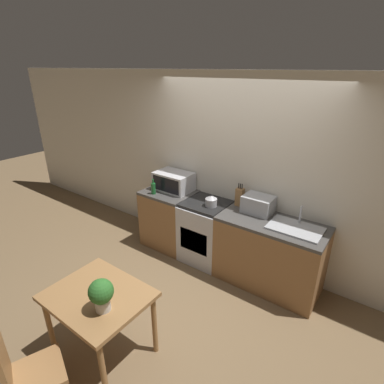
# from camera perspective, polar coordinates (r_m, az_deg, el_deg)

# --- Properties ---
(ground_plane) EXTENTS (16.00, 16.00, 0.00)m
(ground_plane) POSITION_cam_1_polar(r_m,az_deg,el_deg) (3.97, -0.38, -18.82)
(ground_plane) COLOR brown
(wall_back) EXTENTS (10.00, 0.06, 2.60)m
(wall_back) POSITION_cam_1_polar(r_m,az_deg,el_deg) (4.13, 8.71, 3.69)
(wall_back) COLOR silver
(wall_back) RESTS_ON ground_plane
(counter_left_run) EXTENTS (0.74, 0.62, 0.90)m
(counter_left_run) POSITION_cam_1_polar(r_m,az_deg,el_deg) (4.70, -4.29, -4.95)
(counter_left_run) COLOR olive
(counter_left_run) RESTS_ON ground_plane
(counter_right_run) EXTENTS (1.30, 0.62, 0.90)m
(counter_right_run) POSITION_cam_1_polar(r_m,az_deg,el_deg) (3.98, 14.43, -11.29)
(counter_right_run) COLOR olive
(counter_right_run) RESTS_ON ground_plane
(stove_range) EXTENTS (0.61, 0.62, 0.90)m
(stove_range) POSITION_cam_1_polar(r_m,az_deg,el_deg) (4.34, 2.64, -7.46)
(stove_range) COLOR silver
(stove_range) RESTS_ON ground_plane
(kettle) EXTENTS (0.16, 0.16, 0.18)m
(kettle) POSITION_cam_1_polar(r_m,az_deg,el_deg) (4.01, 3.67, -1.67)
(kettle) COLOR #B7B7BC
(kettle) RESTS_ON stove_range
(microwave) EXTENTS (0.55, 0.38, 0.27)m
(microwave) POSITION_cam_1_polar(r_m,az_deg,el_deg) (4.51, -3.51, 2.04)
(microwave) COLOR silver
(microwave) RESTS_ON counter_left_run
(bottle) EXTENTS (0.07, 0.07, 0.23)m
(bottle) POSITION_cam_1_polar(r_m,az_deg,el_deg) (4.41, -7.38, 0.73)
(bottle) COLOR #1E662D
(bottle) RESTS_ON counter_left_run
(knife_block) EXTENTS (0.10, 0.08, 0.31)m
(knife_block) POSITION_cam_1_polar(r_m,az_deg,el_deg) (4.05, 9.07, -0.92)
(knife_block) COLOR #9E7042
(knife_block) RESTS_ON counter_right_run
(toaster_oven) EXTENTS (0.37, 0.29, 0.22)m
(toaster_oven) POSITION_cam_1_polar(r_m,az_deg,el_deg) (3.91, 12.48, -2.32)
(toaster_oven) COLOR #ADAFB5
(toaster_oven) RESTS_ON counter_right_run
(sink_basin) EXTENTS (0.60, 0.40, 0.24)m
(sink_basin) POSITION_cam_1_polar(r_m,az_deg,el_deg) (3.68, 19.11, -6.45)
(sink_basin) COLOR #ADAFB5
(sink_basin) RESTS_ON counter_right_run
(dining_table) EXTENTS (0.91, 0.73, 0.73)m
(dining_table) POSITION_cam_1_polar(r_m,az_deg,el_deg) (3.06, -17.34, -19.43)
(dining_table) COLOR #9E7042
(dining_table) RESTS_ON ground_plane
(dining_chair) EXTENTS (0.51, 0.51, 0.89)m
(dining_chair) POSITION_cam_1_polar(r_m,az_deg,el_deg) (2.94, -29.28, -27.85)
(dining_chair) COLOR #9E7042
(dining_chair) RESTS_ON ground_plane
(potted_plant) EXTENTS (0.21, 0.21, 0.30)m
(potted_plant) POSITION_cam_1_polar(r_m,az_deg,el_deg) (2.73, -16.96, -17.96)
(potted_plant) COLOR beige
(potted_plant) RESTS_ON dining_table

